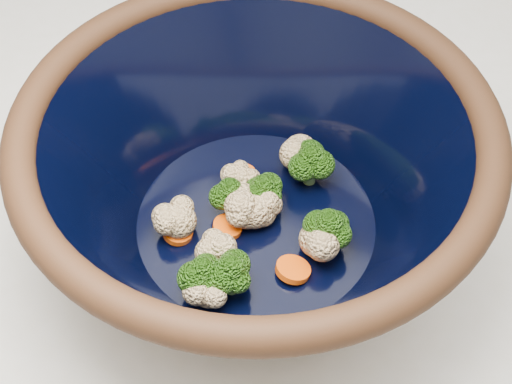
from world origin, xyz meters
The scene contains 2 objects.
mixing_bowl centered at (-0.07, -0.04, 1.00)m, with size 0.44×0.44×0.17m.
vegetable_pile centered at (-0.06, -0.05, 0.96)m, with size 0.16×0.21×0.05m.
Camera 1 is at (0.14, -0.37, 1.46)m, focal length 50.00 mm.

